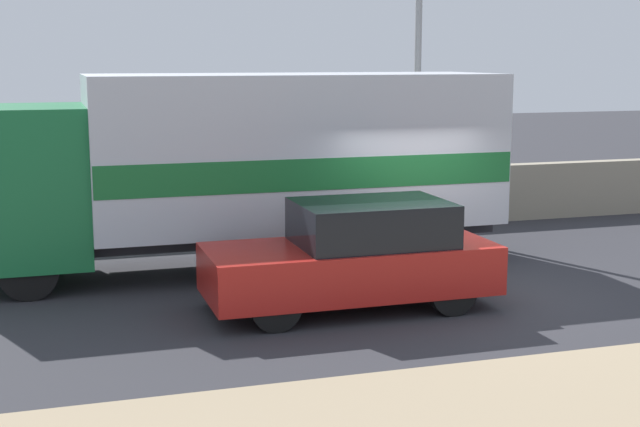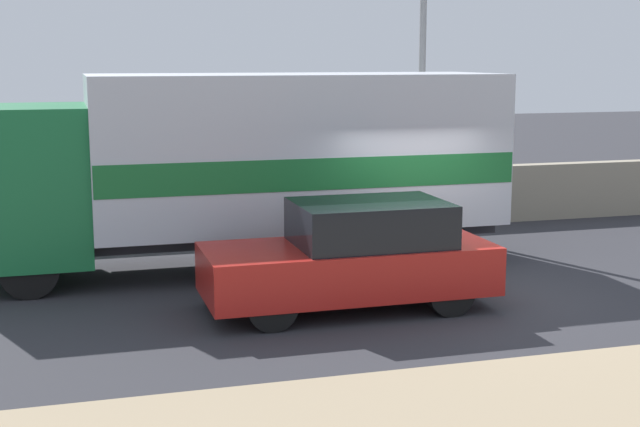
{
  "view_description": "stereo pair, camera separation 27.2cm",
  "coord_description": "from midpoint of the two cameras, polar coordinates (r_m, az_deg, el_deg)",
  "views": [
    {
      "loc": [
        -5.79,
        -12.11,
        3.65
      ],
      "look_at": [
        -1.62,
        1.24,
        1.18
      ],
      "focal_mm": 50.0,
      "sensor_mm": 36.0,
      "label": 1
    },
    {
      "loc": [
        -5.52,
        -12.19,
        3.65
      ],
      "look_at": [
        -1.62,
        1.24,
        1.18
      ],
      "focal_mm": 50.0,
      "sensor_mm": 36.0,
      "label": 2
    }
  ],
  "objects": [
    {
      "name": "box_truck",
      "position": [
        15.29,
        -3.61,
        3.36
      ],
      "size": [
        8.96,
        2.48,
        3.36
      ],
      "rotation": [
        0.0,
        0.0,
        3.14
      ],
      "color": "#196B38",
      "rests_on": "ground_plane"
    },
    {
      "name": "stone_wall_backdrop",
      "position": [
        18.85,
        1.48,
        0.79
      ],
      "size": [
        60.0,
        0.35,
        1.26
      ],
      "color": "gray",
      "rests_on": "ground_plane"
    },
    {
      "name": "street_lamp",
      "position": [
        18.55,
        7.01,
        10.55
      ],
      "size": [
        0.56,
        0.28,
        6.61
      ],
      "color": "gray",
      "rests_on": "ground_plane"
    },
    {
      "name": "ground_plane",
      "position": [
        13.89,
        8.49,
        -5.34
      ],
      "size": [
        80.0,
        80.0,
        0.0
      ],
      "primitive_type": "plane",
      "color": "#2D2D33"
    },
    {
      "name": "car_hatchback",
      "position": [
        12.98,
        2.79,
        -2.76
      ],
      "size": [
        4.2,
        1.71,
        1.58
      ],
      "rotation": [
        0.0,
        0.0,
        3.14
      ],
      "color": "#B21E19",
      "rests_on": "ground_plane"
    }
  ]
}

